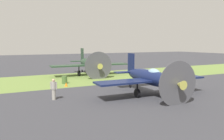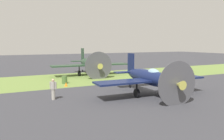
# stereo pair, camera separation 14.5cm
# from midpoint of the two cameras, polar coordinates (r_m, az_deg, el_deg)

# --- Properties ---
(ground_plane) EXTENTS (160.00, 160.00, 0.00)m
(ground_plane) POSITION_cam_midpoint_polar(r_m,az_deg,el_deg) (22.42, 11.14, -5.15)
(ground_plane) COLOR #38383D
(grass_verge) EXTENTS (120.00, 11.00, 0.01)m
(grass_verge) POSITION_cam_midpoint_polar(r_m,az_deg,el_deg) (31.46, -0.92, -1.60)
(grass_verge) COLOR olive
(grass_verge) RESTS_ON ground
(airplane_lead) EXTENTS (10.50, 8.32, 3.75)m
(airplane_lead) POSITION_cam_midpoint_polar(r_m,az_deg,el_deg) (20.18, 9.89, -1.92)
(airplane_lead) COLOR #141E47
(airplane_lead) RESTS_ON ground
(airplane_wingman) EXTENTS (11.25, 8.89, 4.01)m
(airplane_wingman) POSITION_cam_midpoint_polar(r_m,az_deg,el_deg) (32.69, -5.58, 1.64)
(airplane_wingman) COLOR #233D28
(airplane_wingman) RESTS_ON ground
(ground_crew_mechanic) EXTENTS (0.48, 0.48, 1.73)m
(ground_crew_mechanic) POSITION_cam_midpoint_polar(r_m,az_deg,el_deg) (18.91, -14.53, -4.64)
(ground_crew_mechanic) COLOR #9E998E
(ground_crew_mechanic) RESTS_ON ground
(fuel_drum) EXTENTS (0.60, 0.60, 0.90)m
(fuel_drum) POSITION_cam_midpoint_polar(r_m,az_deg,el_deg) (26.18, -11.84, -2.46)
(fuel_drum) COLOR #476633
(fuel_drum) RESTS_ON ground
(runway_marker_cone) EXTENTS (0.36, 0.36, 0.44)m
(runway_marker_cone) POSITION_cam_midpoint_polar(r_m,az_deg,el_deg) (24.55, -11.47, -3.60)
(runway_marker_cone) COLOR orange
(runway_marker_cone) RESTS_ON ground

